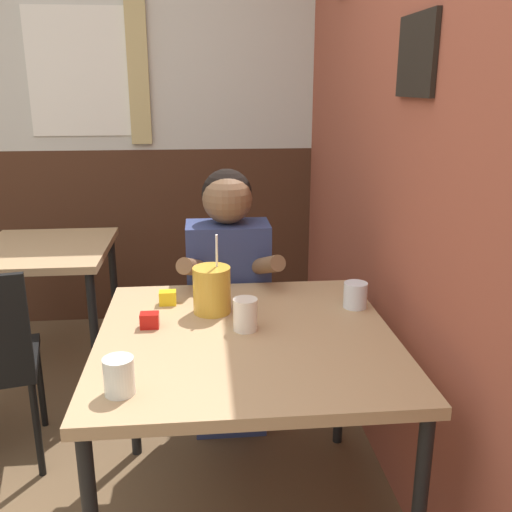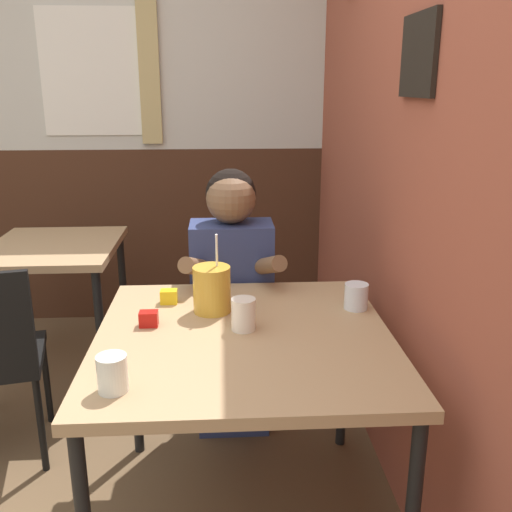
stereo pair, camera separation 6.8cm
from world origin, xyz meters
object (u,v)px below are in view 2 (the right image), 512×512
object	(u,v)px
person_seated	(232,299)
main_table	(244,351)
cocktail_pitcher	(212,289)
background_table	(55,263)

from	to	relation	value
person_seated	main_table	bearing A→B (deg)	-87.48
main_table	cocktail_pitcher	world-z (taller)	cocktail_pitcher
person_seated	cocktail_pitcher	distance (m)	0.46
person_seated	cocktail_pitcher	bearing A→B (deg)	-100.56
main_table	person_seated	distance (m)	0.60
main_table	background_table	bearing A→B (deg)	129.09
background_table	person_seated	bearing A→B (deg)	-30.21
main_table	cocktail_pitcher	distance (m)	0.26
main_table	background_table	distance (m)	1.43
main_table	cocktail_pitcher	bearing A→B (deg)	117.89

